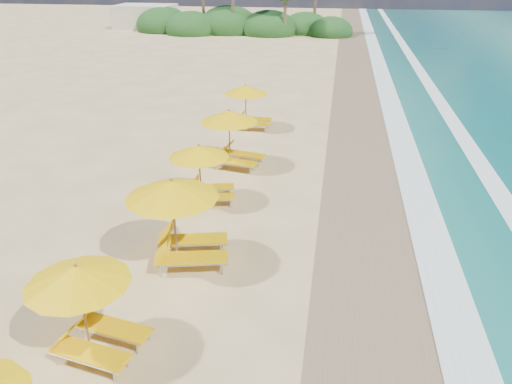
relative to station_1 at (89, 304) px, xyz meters
The scene contains 10 objects.
ground 6.82m from the station_1, 67.69° to the left, with size 160.00×160.00×0.00m, color #DABD80.
wet_sand 9.11m from the station_1, 43.47° to the left, with size 4.00×160.00×0.01m, color #876E50.
surf_foam 11.20m from the station_1, 33.87° to the left, with size 4.00×160.00×0.01m.
station_1 is the anchor object (origin of this frame).
station_2 3.90m from the station_1, 77.19° to the left, with size 3.21×3.09×2.61m.
station_3 7.73m from the station_1, 86.54° to the left, with size 2.65×2.55×2.15m.
station_4 11.19m from the station_1, 85.99° to the left, with size 2.91×2.79×2.42m.
station_5 16.38m from the station_1, 88.27° to the left, with size 2.41×2.22×2.26m.
treeline 52.24m from the station_1, 98.13° to the left, with size 25.80×8.80×9.74m.
beach_building 57.59m from the station_1, 109.74° to the left, with size 7.00×5.00×2.80m, color beige.
Camera 1 is at (2.34, -13.95, 7.86)m, focal length 34.75 mm.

